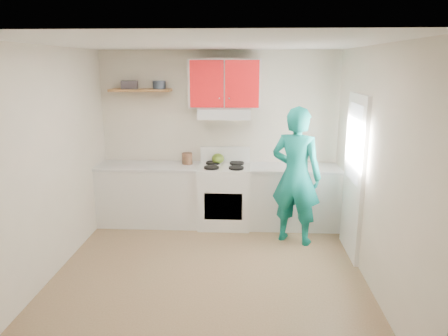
# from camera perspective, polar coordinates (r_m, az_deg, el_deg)

# --- Properties ---
(floor) EXTENTS (3.80, 3.80, 0.00)m
(floor) POSITION_cam_1_polar(r_m,az_deg,el_deg) (5.08, -2.09, -14.21)
(floor) COLOR brown
(floor) RESTS_ON ground
(ceiling) EXTENTS (3.60, 3.80, 0.04)m
(ceiling) POSITION_cam_1_polar(r_m,az_deg,el_deg) (4.48, -2.40, 16.55)
(ceiling) COLOR white
(ceiling) RESTS_ON floor
(back_wall) EXTENTS (3.60, 0.04, 2.60)m
(back_wall) POSITION_cam_1_polar(r_m,az_deg,el_deg) (6.46, -0.68, 4.20)
(back_wall) COLOR beige
(back_wall) RESTS_ON floor
(front_wall) EXTENTS (3.60, 0.04, 2.60)m
(front_wall) POSITION_cam_1_polar(r_m,az_deg,el_deg) (2.81, -5.85, -9.09)
(front_wall) COLOR beige
(front_wall) RESTS_ON floor
(left_wall) EXTENTS (0.04, 3.80, 2.60)m
(left_wall) POSITION_cam_1_polar(r_m,az_deg,el_deg) (5.10, -22.81, 0.43)
(left_wall) COLOR beige
(left_wall) RESTS_ON floor
(right_wall) EXTENTS (0.04, 3.80, 2.60)m
(right_wall) POSITION_cam_1_polar(r_m,az_deg,el_deg) (4.79, 19.73, -0.11)
(right_wall) COLOR beige
(right_wall) RESTS_ON floor
(door) EXTENTS (0.05, 0.85, 2.05)m
(door) POSITION_cam_1_polar(r_m,az_deg,el_deg) (5.50, 17.24, -1.11)
(door) COLOR white
(door) RESTS_ON floor
(door_glass) EXTENTS (0.01, 0.55, 0.95)m
(door_glass) POSITION_cam_1_polar(r_m,az_deg,el_deg) (5.41, 17.28, 3.25)
(door_glass) COLOR white
(door_glass) RESTS_ON door
(counter_left) EXTENTS (1.52, 0.60, 0.90)m
(counter_left) POSITION_cam_1_polar(r_m,az_deg,el_deg) (6.53, -10.00, -3.60)
(counter_left) COLOR silver
(counter_left) RESTS_ON floor
(counter_right) EXTENTS (1.32, 0.60, 0.90)m
(counter_right) POSITION_cam_1_polar(r_m,az_deg,el_deg) (6.40, 9.42, -3.93)
(counter_right) COLOR silver
(counter_right) RESTS_ON floor
(stove) EXTENTS (0.76, 0.65, 0.92)m
(stove) POSITION_cam_1_polar(r_m,az_deg,el_deg) (6.34, 0.05, -3.81)
(stove) COLOR white
(stove) RESTS_ON floor
(range_hood) EXTENTS (0.76, 0.44, 0.15)m
(range_hood) POSITION_cam_1_polar(r_m,az_deg,el_deg) (6.18, 0.11, 7.46)
(range_hood) COLOR silver
(range_hood) RESTS_ON back_wall
(upper_cabinets) EXTENTS (1.02, 0.33, 0.70)m
(upper_cabinets) POSITION_cam_1_polar(r_m,az_deg,el_deg) (6.21, 0.14, 11.42)
(upper_cabinets) COLOR red
(upper_cabinets) RESTS_ON back_wall
(shelf) EXTENTS (0.90, 0.30, 0.04)m
(shelf) POSITION_cam_1_polar(r_m,az_deg,el_deg) (6.41, -11.27, 10.34)
(shelf) COLOR brown
(shelf) RESTS_ON back_wall
(books) EXTENTS (0.26, 0.20, 0.12)m
(books) POSITION_cam_1_polar(r_m,az_deg,el_deg) (6.42, -12.70, 10.97)
(books) COLOR #393237
(books) RESTS_ON shelf
(tin) EXTENTS (0.20, 0.20, 0.12)m
(tin) POSITION_cam_1_polar(r_m,az_deg,el_deg) (6.36, -8.79, 11.11)
(tin) COLOR #333D4C
(tin) RESTS_ON shelf
(kettle) EXTENTS (0.25, 0.25, 0.16)m
(kettle) POSITION_cam_1_polar(r_m,az_deg,el_deg) (6.36, -0.83, 1.28)
(kettle) COLOR #53711F
(kettle) RESTS_ON stove
(crock) EXTENTS (0.17, 0.17, 0.19)m
(crock) POSITION_cam_1_polar(r_m,az_deg,el_deg) (6.37, -5.02, 1.20)
(crock) COLOR brown
(crock) RESTS_ON counter_left
(cutting_board) EXTENTS (0.36, 0.29, 0.02)m
(cutting_board) POSITION_cam_1_polar(r_m,az_deg,el_deg) (6.17, 8.00, -0.11)
(cutting_board) COLOR olive
(cutting_board) RESTS_ON counter_right
(silicone_mat) EXTENTS (0.37, 0.33, 0.01)m
(silicone_mat) POSITION_cam_1_polar(r_m,az_deg,el_deg) (6.24, 12.90, -0.24)
(silicone_mat) COLOR red
(silicone_mat) RESTS_ON counter_right
(person) EXTENTS (0.81, 0.69, 1.87)m
(person) POSITION_cam_1_polar(r_m,az_deg,el_deg) (5.70, 9.75, -1.08)
(person) COLOR #0E7F76
(person) RESTS_ON floor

